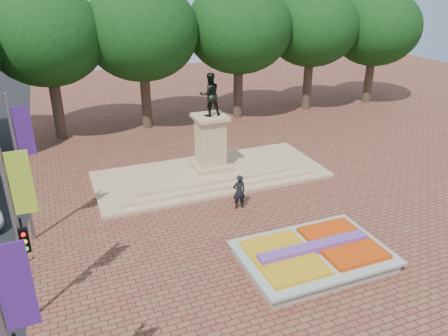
# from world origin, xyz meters

# --- Properties ---
(ground) EXTENTS (90.00, 90.00, 0.00)m
(ground) POSITION_xyz_m (0.00, 0.00, 0.00)
(ground) COLOR brown
(ground) RESTS_ON ground
(flower_bed) EXTENTS (6.30, 4.30, 0.91)m
(flower_bed) POSITION_xyz_m (1.03, -2.00, 0.38)
(flower_bed) COLOR gray
(flower_bed) RESTS_ON ground
(monument) EXTENTS (14.00, 6.00, 6.40)m
(monument) POSITION_xyz_m (0.00, 8.00, 0.88)
(monument) COLOR tan
(monument) RESTS_ON ground
(tree_row_back) EXTENTS (44.80, 8.80, 10.43)m
(tree_row_back) POSITION_xyz_m (2.33, 18.00, 6.67)
(tree_row_back) COLOR #35291D
(tree_row_back) RESTS_ON ground
(banner_poles) EXTENTS (0.88, 11.17, 7.00)m
(banner_poles) POSITION_xyz_m (-10.08, -1.31, 3.88)
(banner_poles) COLOR slate
(banner_poles) RESTS_ON ground
(bollard_row) EXTENTS (0.12, 13.12, 0.98)m
(bollard_row) POSITION_xyz_m (-10.70, -1.50, 0.53)
(bollard_row) COLOR black
(bollard_row) RESTS_ON ground
(pedestrian) EXTENTS (0.73, 0.51, 1.91)m
(pedestrian) POSITION_xyz_m (-0.02, 3.64, 0.96)
(pedestrian) COLOR black
(pedestrian) RESTS_ON ground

